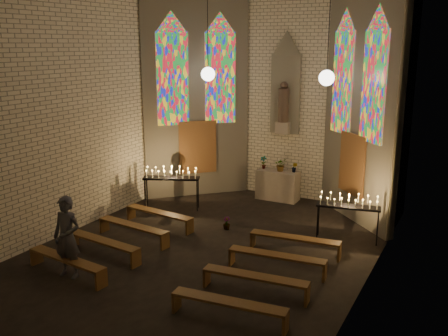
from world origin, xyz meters
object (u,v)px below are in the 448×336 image
at_px(altar, 278,185).
at_px(visitor, 67,237).
at_px(votive_stand_left, 171,175).
at_px(aisle_flower_pot, 227,223).
at_px(votive_stand_right, 349,203).

height_order(altar, visitor, visitor).
distance_m(votive_stand_left, visitor, 5.08).
relative_size(altar, aisle_flower_pot, 3.81).
relative_size(altar, votive_stand_right, 0.83).
bearing_deg(votive_stand_right, votive_stand_left, 169.10).
distance_m(altar, votive_stand_right, 3.95).
xyz_separation_m(aisle_flower_pot, visitor, (-1.78, -4.26, 0.75)).
distance_m(votive_stand_left, votive_stand_right, 5.60).
bearing_deg(votive_stand_left, aisle_flower_pot, -42.46).
distance_m(altar, visitor, 7.83).
relative_size(votive_stand_right, visitor, 0.90).
bearing_deg(visitor, aisle_flower_pot, 60.67).
xyz_separation_m(votive_stand_left, votive_stand_right, (5.60, -0.00, -0.07)).
relative_size(aisle_flower_pot, votive_stand_left, 0.21).
bearing_deg(altar, votive_stand_right, -39.95).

